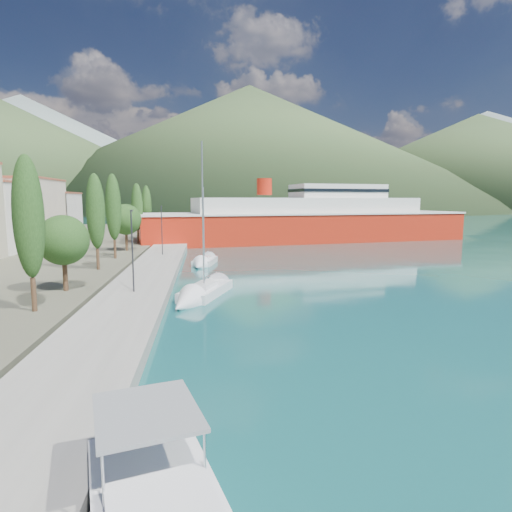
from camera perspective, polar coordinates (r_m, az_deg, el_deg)
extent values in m
plane|color=#145152|center=(136.98, -5.29, 4.28)|extent=(1400.00, 1400.00, 0.00)
cube|color=gray|center=(43.64, -13.75, -2.18)|extent=(5.00, 88.00, 0.80)
cone|color=gray|center=(686.03, -28.53, 12.23)|extent=(640.00, 640.00, 150.00)
cone|color=gray|center=(706.55, 0.02, 14.18)|extent=(760.00, 760.00, 180.00)
cone|color=gray|center=(750.83, 28.16, 11.38)|extent=(640.00, 640.00, 140.00)
cone|color=#3B532D|center=(421.97, -0.86, 14.28)|extent=(480.00, 480.00, 115.00)
cone|color=#3B532D|center=(477.82, 27.25, 11.16)|extent=(420.00, 420.00, 90.00)
cube|color=beige|center=(77.13, -28.49, 5.20)|extent=(9.00, 13.00, 10.00)
cube|color=#9E5138|center=(77.18, -28.73, 9.01)|extent=(9.20, 13.20, 0.30)
cube|color=silver|center=(87.48, -25.81, 4.86)|extent=(9.00, 10.00, 8.00)
cube|color=#9E5138|center=(87.45, -25.97, 7.58)|extent=(9.20, 10.20, 0.30)
cylinder|color=#47301E|center=(29.91, -27.51, -4.57)|extent=(0.30, 0.30, 2.11)
ellipsoid|color=#24461A|center=(29.36, -28.07, 4.63)|extent=(1.80, 1.80, 7.48)
cylinder|color=#47301E|center=(35.55, -24.08, -2.37)|extent=(0.36, 0.36, 2.36)
sphere|color=#24461A|center=(35.22, -24.32, 1.94)|extent=(3.78, 3.78, 3.78)
cylinder|color=#47301E|center=(45.16, -20.33, -0.40)|extent=(0.30, 0.30, 2.08)
ellipsoid|color=#24461A|center=(44.80, -20.61, 5.59)|extent=(1.80, 1.80, 7.36)
cylinder|color=#47301E|center=(53.14, -18.28, 0.86)|extent=(0.30, 0.30, 2.18)
ellipsoid|color=#24461A|center=(52.84, -18.50, 6.20)|extent=(1.80, 1.80, 7.72)
cylinder|color=#47301E|center=(60.60, -16.87, 1.89)|extent=(0.36, 0.36, 2.60)
sphere|color=#24461A|center=(60.40, -16.98, 4.68)|extent=(4.15, 4.15, 4.15)
cylinder|color=#47301E|center=(70.61, -15.45, 2.48)|extent=(0.30, 0.30, 2.09)
ellipsoid|color=#24461A|center=(70.38, -15.58, 6.33)|extent=(1.80, 1.80, 7.39)
cylinder|color=#47301E|center=(81.61, -14.29, 3.16)|extent=(0.30, 0.30, 2.09)
ellipsoid|color=#24461A|center=(81.41, -14.40, 6.50)|extent=(1.80, 1.80, 7.41)
cylinder|color=#2D2D33|center=(32.66, -16.16, 0.57)|extent=(0.12, 0.12, 6.00)
cube|color=#2D2D33|center=(32.70, -16.28, 5.85)|extent=(0.15, 0.50, 0.12)
cylinder|color=#2D2D33|center=(54.38, -12.45, 3.34)|extent=(0.12, 0.12, 6.00)
cube|color=#2D2D33|center=(54.50, -12.51, 6.50)|extent=(0.15, 0.50, 0.12)
cube|color=gray|center=(11.04, -14.37, -19.47)|extent=(2.99, 3.30, 0.10)
cube|color=silver|center=(34.56, -6.67, -4.77)|extent=(4.58, 6.94, 0.92)
cube|color=silver|center=(34.04, -6.95, -3.91)|extent=(2.27, 2.95, 0.36)
cylinder|color=silver|center=(33.40, -7.10, 5.34)|extent=(0.12, 0.12, 11.27)
cone|color=silver|center=(30.81, -9.49, -6.34)|extent=(3.31, 3.70, 2.36)
cube|color=silver|center=(51.23, -6.82, -0.80)|extent=(3.14, 5.23, 0.84)
cube|color=silver|center=(50.84, -6.90, -0.23)|extent=(1.67, 2.18, 0.33)
cylinder|color=silver|center=(50.46, -6.98, 4.33)|extent=(0.12, 0.12, 8.38)
cone|color=silver|center=(48.22, -7.61, -1.33)|extent=(2.58, 2.69, 2.14)
cube|color=#B7200E|center=(79.74, 6.76, 3.62)|extent=(61.02, 22.66, 5.77)
cube|color=silver|center=(79.60, 6.79, 5.69)|extent=(61.49, 23.10, 0.31)
cube|color=silver|center=(79.57, 6.80, 6.58)|extent=(42.40, 17.34, 3.09)
cube|color=silver|center=(82.26, 10.82, 8.47)|extent=(17.82, 10.48, 2.47)
cylinder|color=#B7200E|center=(76.66, 1.12, 9.22)|extent=(2.68, 2.68, 2.89)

